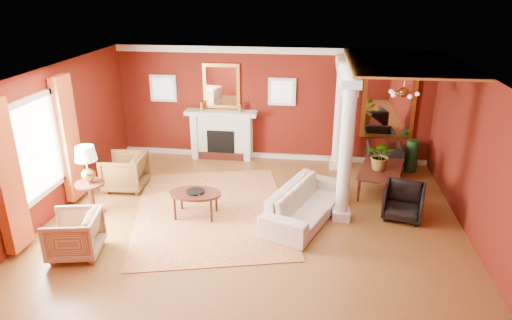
# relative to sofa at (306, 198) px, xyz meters

# --- Properties ---
(ground) EXTENTS (8.00, 8.00, 0.00)m
(ground) POSITION_rel_sofa_xyz_m (-1.00, -0.22, -0.45)
(ground) COLOR brown
(ground) RESTS_ON ground
(room_shell) EXTENTS (8.04, 7.04, 2.92)m
(room_shell) POSITION_rel_sofa_xyz_m (-1.00, -0.22, 1.56)
(room_shell) COLOR #53100B
(room_shell) RESTS_ON ground
(fireplace) EXTENTS (1.85, 0.42, 1.29)m
(fireplace) POSITION_rel_sofa_xyz_m (-2.30, 3.09, 0.19)
(fireplace) COLOR silver
(fireplace) RESTS_ON ground
(overmantel_mirror) EXTENTS (0.95, 0.07, 1.15)m
(overmantel_mirror) POSITION_rel_sofa_xyz_m (-2.30, 3.23, 1.45)
(overmantel_mirror) COLOR gold
(overmantel_mirror) RESTS_ON fireplace
(flank_window_left) EXTENTS (0.70, 0.07, 0.70)m
(flank_window_left) POSITION_rel_sofa_xyz_m (-3.85, 3.24, 1.35)
(flank_window_left) COLOR silver
(flank_window_left) RESTS_ON room_shell
(flank_window_right) EXTENTS (0.70, 0.07, 0.70)m
(flank_window_right) POSITION_rel_sofa_xyz_m (-0.75, 3.24, 1.35)
(flank_window_right) COLOR silver
(flank_window_right) RESTS_ON room_shell
(left_window) EXTENTS (0.21, 2.55, 2.60)m
(left_window) POSITION_rel_sofa_xyz_m (-4.89, -0.82, 0.97)
(left_window) COLOR white
(left_window) RESTS_ON room_shell
(column_front) EXTENTS (0.36, 0.36, 2.80)m
(column_front) POSITION_rel_sofa_xyz_m (0.70, 0.08, 0.97)
(column_front) COLOR silver
(column_front) RESTS_ON ground
(column_back) EXTENTS (0.36, 0.36, 2.80)m
(column_back) POSITION_rel_sofa_xyz_m (0.70, 2.78, 0.97)
(column_back) COLOR silver
(column_back) RESTS_ON ground
(header_beam) EXTENTS (0.30, 3.20, 0.32)m
(header_beam) POSITION_rel_sofa_xyz_m (0.70, 1.68, 2.17)
(header_beam) COLOR silver
(header_beam) RESTS_ON column_front
(amber_ceiling) EXTENTS (2.30, 3.40, 0.04)m
(amber_ceiling) POSITION_rel_sofa_xyz_m (1.85, 1.53, 2.42)
(amber_ceiling) COLOR gold
(amber_ceiling) RESTS_ON room_shell
(dining_mirror) EXTENTS (1.30, 0.07, 1.70)m
(dining_mirror) POSITION_rel_sofa_xyz_m (1.90, 3.23, 1.10)
(dining_mirror) COLOR gold
(dining_mirror) RESTS_ON room_shell
(chandelier) EXTENTS (0.60, 0.62, 0.75)m
(chandelier) POSITION_rel_sofa_xyz_m (1.90, 1.58, 1.79)
(chandelier) COLOR #B9783A
(chandelier) RESTS_ON room_shell
(crown_trim) EXTENTS (8.00, 0.08, 0.16)m
(crown_trim) POSITION_rel_sofa_xyz_m (-1.00, 3.24, 2.37)
(crown_trim) COLOR silver
(crown_trim) RESTS_ON room_shell
(base_trim) EXTENTS (8.00, 0.08, 0.12)m
(base_trim) POSITION_rel_sofa_xyz_m (-1.00, 3.24, -0.39)
(base_trim) COLOR silver
(base_trim) RESTS_ON ground
(rug) EXTENTS (3.90, 4.64, 0.02)m
(rug) POSITION_rel_sofa_xyz_m (-1.91, 0.07, -0.45)
(rug) COLOR maroon
(rug) RESTS_ON ground
(sofa) EXTENTS (1.49, 2.41, 0.91)m
(sofa) POSITION_rel_sofa_xyz_m (0.00, 0.00, 0.00)
(sofa) COLOR beige
(sofa) RESTS_ON ground
(armchair_leopard) EXTENTS (0.86, 0.91, 0.90)m
(armchair_leopard) POSITION_rel_sofa_xyz_m (-4.08, 0.89, -0.00)
(armchair_leopard) COLOR black
(armchair_leopard) RESTS_ON ground
(armchair_stripe) EXTENTS (0.91, 0.95, 0.85)m
(armchair_stripe) POSITION_rel_sofa_xyz_m (-3.87, -1.79, -0.03)
(armchair_stripe) COLOR tan
(armchair_stripe) RESTS_ON ground
(coffee_table) EXTENTS (1.04, 1.04, 0.52)m
(coffee_table) POSITION_rel_sofa_xyz_m (-2.17, -0.17, 0.02)
(coffee_table) COLOR black
(coffee_table) RESTS_ON ground
(coffee_book) EXTENTS (0.18, 0.02, 0.25)m
(coffee_book) POSITION_rel_sofa_xyz_m (-2.23, -0.20, 0.19)
(coffee_book) COLOR black
(coffee_book) RESTS_ON coffee_table
(side_table) EXTENTS (0.58, 0.58, 1.44)m
(side_table) POSITION_rel_sofa_xyz_m (-4.28, -0.32, 0.51)
(side_table) COLOR black
(side_table) RESTS_ON ground
(dining_table) EXTENTS (0.89, 1.63, 0.86)m
(dining_table) POSITION_rel_sofa_xyz_m (1.64, 1.50, -0.02)
(dining_table) COLOR black
(dining_table) RESTS_ON ground
(dining_chair_near) EXTENTS (0.90, 0.86, 0.77)m
(dining_chair_near) POSITION_rel_sofa_xyz_m (1.91, 0.29, -0.07)
(dining_chair_near) COLOR black
(dining_chair_near) RESTS_ON ground
(dining_chair_far) EXTENTS (0.81, 0.76, 0.82)m
(dining_chair_far) POSITION_rel_sofa_xyz_m (1.81, 2.57, -0.04)
(dining_chair_far) COLOR black
(dining_chair_far) RESTS_ON ground
(green_urn) EXTENTS (0.34, 0.34, 0.81)m
(green_urn) POSITION_rel_sofa_xyz_m (2.50, 2.78, -0.14)
(green_urn) COLOR #133D18
(green_urn) RESTS_ON ground
(potted_plant) EXTENTS (0.78, 0.82, 0.52)m
(potted_plant) POSITION_rel_sofa_xyz_m (1.58, 1.45, 0.67)
(potted_plant) COLOR #26591E
(potted_plant) RESTS_ON dining_table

